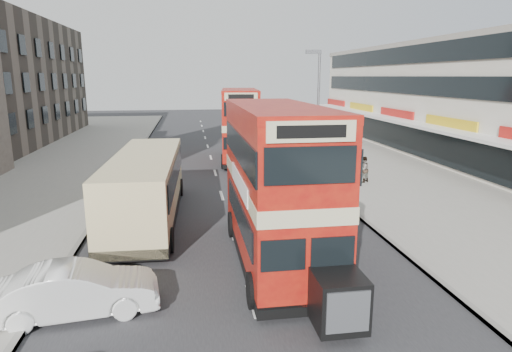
{
  "coord_description": "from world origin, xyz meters",
  "views": [
    {
      "loc": [
        -1.66,
        -9.81,
        6.51
      ],
      "look_at": [
        0.91,
        7.22,
        2.61
      ],
      "focal_mm": 31.0,
      "sensor_mm": 36.0,
      "label": 1
    }
  ],
  "objects_px": {
    "bus_second": "(240,125)",
    "car_right_c": "(260,140)",
    "street_lamp": "(317,104)",
    "car_right_a": "(294,175)",
    "car_right_b": "(283,160)",
    "cyclist": "(273,156)",
    "pedestrian_far": "(299,136)",
    "coach": "(146,185)",
    "bus_main": "(277,185)",
    "car_left_front": "(77,291)",
    "pedestrian_near": "(363,169)"
  },
  "relations": [
    {
      "from": "street_lamp",
      "to": "pedestrian_near",
      "type": "height_order",
      "value": "street_lamp"
    },
    {
      "from": "car_right_c",
      "to": "car_right_b",
      "type": "bearing_deg",
      "value": -6.12
    },
    {
      "from": "street_lamp",
      "to": "pedestrian_near",
      "type": "xyz_separation_m",
      "value": [
        2.26,
        -2.7,
        -3.83
      ]
    },
    {
      "from": "pedestrian_near",
      "to": "bus_main",
      "type": "bearing_deg",
      "value": 24.19
    },
    {
      "from": "bus_main",
      "to": "car_right_c",
      "type": "distance_m",
      "value": 27.0
    },
    {
      "from": "car_right_c",
      "to": "pedestrian_near",
      "type": "bearing_deg",
      "value": 7.18
    },
    {
      "from": "street_lamp",
      "to": "car_right_c",
      "type": "distance_m",
      "value": 14.14
    },
    {
      "from": "coach",
      "to": "cyclist",
      "type": "bearing_deg",
      "value": 57.01
    },
    {
      "from": "car_left_front",
      "to": "street_lamp",
      "type": "bearing_deg",
      "value": -42.81
    },
    {
      "from": "pedestrian_far",
      "to": "cyclist",
      "type": "bearing_deg",
      "value": -136.23
    },
    {
      "from": "bus_main",
      "to": "coach",
      "type": "height_order",
      "value": "bus_main"
    },
    {
      "from": "car_right_a",
      "to": "car_right_c",
      "type": "distance_m",
      "value": 15.56
    },
    {
      "from": "coach",
      "to": "cyclist",
      "type": "xyz_separation_m",
      "value": [
        8.12,
        11.71,
        -0.95
      ]
    },
    {
      "from": "bus_main",
      "to": "pedestrian_near",
      "type": "height_order",
      "value": "bus_main"
    },
    {
      "from": "bus_main",
      "to": "car_left_front",
      "type": "bearing_deg",
      "value": 23.92
    },
    {
      "from": "coach",
      "to": "pedestrian_far",
      "type": "distance_m",
      "value": 23.27
    },
    {
      "from": "car_right_b",
      "to": "cyclist",
      "type": "bearing_deg",
      "value": -154.58
    },
    {
      "from": "car_left_front",
      "to": "car_right_c",
      "type": "distance_m",
      "value": 31.01
    },
    {
      "from": "bus_second",
      "to": "cyclist",
      "type": "bearing_deg",
      "value": 138.76
    },
    {
      "from": "bus_second",
      "to": "pedestrian_near",
      "type": "bearing_deg",
      "value": 131.22
    },
    {
      "from": "car_right_c",
      "to": "bus_main",
      "type": "bearing_deg",
      "value": -14.06
    },
    {
      "from": "street_lamp",
      "to": "bus_second",
      "type": "distance_m",
      "value": 7.86
    },
    {
      "from": "bus_main",
      "to": "pedestrian_far",
      "type": "distance_m",
      "value": 26.43
    },
    {
      "from": "bus_main",
      "to": "cyclist",
      "type": "height_order",
      "value": "bus_main"
    },
    {
      "from": "bus_main",
      "to": "bus_second",
      "type": "distance_m",
      "value": 19.55
    },
    {
      "from": "car_left_front",
      "to": "car_right_c",
      "type": "height_order",
      "value": "car_left_front"
    },
    {
      "from": "car_right_b",
      "to": "pedestrian_far",
      "type": "relative_size",
      "value": 2.36
    },
    {
      "from": "bus_second",
      "to": "car_right_c",
      "type": "height_order",
      "value": "bus_second"
    },
    {
      "from": "bus_second",
      "to": "car_left_front",
      "type": "relative_size",
      "value": 2.26
    },
    {
      "from": "car_left_front",
      "to": "car_right_a",
      "type": "relative_size",
      "value": 1.0
    },
    {
      "from": "bus_main",
      "to": "pedestrian_near",
      "type": "distance_m",
      "value": 13.08
    },
    {
      "from": "street_lamp",
      "to": "bus_second",
      "type": "xyz_separation_m",
      "value": [
        -4.29,
        6.28,
        -1.96
      ]
    },
    {
      "from": "bus_main",
      "to": "pedestrian_far",
      "type": "bearing_deg",
      "value": -105.92
    },
    {
      "from": "car_left_front",
      "to": "pedestrian_near",
      "type": "xyz_separation_m",
      "value": [
        13.66,
        13.3,
        0.24
      ]
    },
    {
      "from": "bus_main",
      "to": "car_left_front",
      "type": "height_order",
      "value": "bus_main"
    },
    {
      "from": "street_lamp",
      "to": "car_right_a",
      "type": "relative_size",
      "value": 1.84
    },
    {
      "from": "car_right_a",
      "to": "car_right_b",
      "type": "distance_m",
      "value": 5.16
    },
    {
      "from": "car_right_b",
      "to": "pedestrian_near",
      "type": "distance_m",
      "value": 6.87
    },
    {
      "from": "car_right_c",
      "to": "cyclist",
      "type": "height_order",
      "value": "cyclist"
    },
    {
      "from": "pedestrian_far",
      "to": "car_left_front",
      "type": "bearing_deg",
      "value": -135.35
    },
    {
      "from": "cyclist",
      "to": "car_right_c",
      "type": "bearing_deg",
      "value": 87.85
    },
    {
      "from": "car_right_b",
      "to": "bus_main",
      "type": "bearing_deg",
      "value": -15.68
    },
    {
      "from": "street_lamp",
      "to": "car_right_c",
      "type": "bearing_deg",
      "value": 96.77
    },
    {
      "from": "cyclist",
      "to": "street_lamp",
      "type": "bearing_deg",
      "value": -61.25
    },
    {
      "from": "car_right_a",
      "to": "cyclist",
      "type": "xyz_separation_m",
      "value": [
        -0.13,
        6.14,
        0.09
      ]
    },
    {
      "from": "coach",
      "to": "car_right_a",
      "type": "bearing_deg",
      "value": 35.78
    },
    {
      "from": "bus_main",
      "to": "cyclist",
      "type": "distance_m",
      "value": 17.65
    },
    {
      "from": "cyclist",
      "to": "car_right_b",
      "type": "bearing_deg",
      "value": -60.71
    },
    {
      "from": "cyclist",
      "to": "coach",
      "type": "bearing_deg",
      "value": -123.79
    },
    {
      "from": "bus_second",
      "to": "car_left_front",
      "type": "distance_m",
      "value": 23.49
    }
  ]
}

